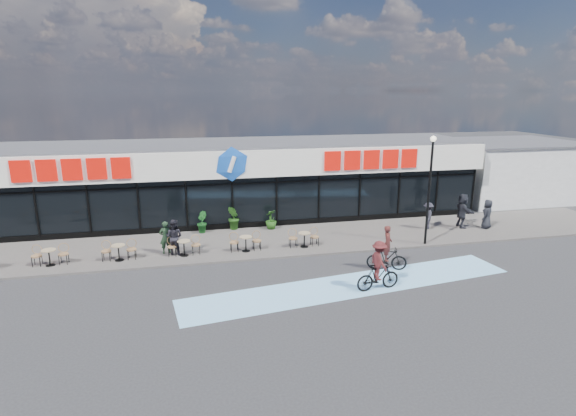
{
  "coord_description": "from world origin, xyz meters",
  "views": [
    {
      "loc": [
        -2.08,
        -17.36,
        7.63
      ],
      "look_at": [
        2.41,
        3.5,
        2.04
      ],
      "focal_mm": 28.0,
      "sensor_mm": 36.0,
      "label": 1
    }
  ],
  "objects_px": {
    "potted_plant_mid": "(271,219)",
    "pedestrian_c": "(487,214)",
    "patron_right": "(174,237)",
    "pedestrian_a": "(428,216)",
    "pedestrian_b": "(462,211)",
    "lamp_post": "(430,182)",
    "cyclist_a": "(378,269)",
    "potted_plant_right": "(234,218)",
    "cyclist_b": "(387,254)",
    "patron_left": "(165,237)",
    "potted_plant_left": "(202,222)"
  },
  "relations": [
    {
      "from": "potted_plant_mid",
      "to": "pedestrian_c",
      "type": "distance_m",
      "value": 12.16
    },
    {
      "from": "patron_right",
      "to": "pedestrian_a",
      "type": "xyz_separation_m",
      "value": [
        13.77,
        1.18,
        -0.09
      ]
    },
    {
      "from": "potted_plant_mid",
      "to": "pedestrian_b",
      "type": "height_order",
      "value": "pedestrian_b"
    },
    {
      "from": "lamp_post",
      "to": "pedestrian_a",
      "type": "distance_m",
      "value": 3.65
    },
    {
      "from": "pedestrian_c",
      "to": "cyclist_a",
      "type": "relative_size",
      "value": 0.81
    },
    {
      "from": "pedestrian_b",
      "to": "cyclist_a",
      "type": "bearing_deg",
      "value": 136.92
    },
    {
      "from": "potted_plant_mid",
      "to": "pedestrian_a",
      "type": "bearing_deg",
      "value": -12.1
    },
    {
      "from": "pedestrian_a",
      "to": "pedestrian_c",
      "type": "height_order",
      "value": "pedestrian_c"
    },
    {
      "from": "lamp_post",
      "to": "potted_plant_right",
      "type": "xyz_separation_m",
      "value": [
        -9.25,
        4.43,
        -2.53
      ]
    },
    {
      "from": "potted_plant_mid",
      "to": "cyclist_b",
      "type": "distance_m",
      "value": 7.8
    },
    {
      "from": "patron_left",
      "to": "pedestrian_a",
      "type": "height_order",
      "value": "patron_left"
    },
    {
      "from": "potted_plant_mid",
      "to": "cyclist_a",
      "type": "xyz_separation_m",
      "value": [
        2.74,
        -8.58,
        0.23
      ]
    },
    {
      "from": "lamp_post",
      "to": "pedestrian_b",
      "type": "xyz_separation_m",
      "value": [
        3.44,
        2.19,
        -2.24
      ]
    },
    {
      "from": "pedestrian_a",
      "to": "cyclist_a",
      "type": "bearing_deg",
      "value": -16.41
    },
    {
      "from": "potted_plant_left",
      "to": "potted_plant_right",
      "type": "xyz_separation_m",
      "value": [
        1.78,
        0.13,
        0.1
      ]
    },
    {
      "from": "potted_plant_right",
      "to": "pedestrian_c",
      "type": "distance_m",
      "value": 14.22
    },
    {
      "from": "pedestrian_b",
      "to": "cyclist_b",
      "type": "distance_m",
      "value": 8.21
    },
    {
      "from": "patron_left",
      "to": "cyclist_b",
      "type": "distance_m",
      "value": 10.3
    },
    {
      "from": "potted_plant_right",
      "to": "patron_left",
      "type": "distance_m",
      "value": 4.7
    },
    {
      "from": "patron_left",
      "to": "cyclist_a",
      "type": "relative_size",
      "value": 0.78
    },
    {
      "from": "potted_plant_mid",
      "to": "patron_left",
      "type": "bearing_deg",
      "value": -153.25
    },
    {
      "from": "cyclist_b",
      "to": "pedestrian_b",
      "type": "bearing_deg",
      "value": 35.38
    },
    {
      "from": "potted_plant_left",
      "to": "pedestrian_b",
      "type": "relative_size",
      "value": 0.6
    },
    {
      "from": "pedestrian_c",
      "to": "cyclist_b",
      "type": "bearing_deg",
      "value": -7.49
    },
    {
      "from": "patron_left",
      "to": "cyclist_b",
      "type": "height_order",
      "value": "cyclist_b"
    },
    {
      "from": "potted_plant_mid",
      "to": "potted_plant_right",
      "type": "distance_m",
      "value": 2.07
    },
    {
      "from": "potted_plant_right",
      "to": "cyclist_b",
      "type": "relative_size",
      "value": 0.68
    },
    {
      "from": "potted_plant_mid",
      "to": "pedestrian_c",
      "type": "relative_size",
      "value": 0.66
    },
    {
      "from": "potted_plant_left",
      "to": "patron_right",
      "type": "height_order",
      "value": "patron_right"
    },
    {
      "from": "potted_plant_mid",
      "to": "pedestrian_a",
      "type": "relative_size",
      "value": 0.72
    },
    {
      "from": "cyclist_a",
      "to": "pedestrian_b",
      "type": "bearing_deg",
      "value": 39.94
    },
    {
      "from": "lamp_post",
      "to": "potted_plant_left",
      "type": "height_order",
      "value": "lamp_post"
    },
    {
      "from": "potted_plant_mid",
      "to": "potted_plant_right",
      "type": "relative_size",
      "value": 0.8
    },
    {
      "from": "lamp_post",
      "to": "potted_plant_left",
      "type": "bearing_deg",
      "value": 158.68
    },
    {
      "from": "pedestrian_a",
      "to": "pedestrian_c",
      "type": "relative_size",
      "value": 0.92
    },
    {
      "from": "potted_plant_right",
      "to": "cyclist_a",
      "type": "bearing_deg",
      "value": -61.55
    },
    {
      "from": "potted_plant_right",
      "to": "patron_right",
      "type": "height_order",
      "value": "patron_right"
    },
    {
      "from": "patron_left",
      "to": "pedestrian_c",
      "type": "xyz_separation_m",
      "value": [
        17.5,
        0.38,
        0.03
      ]
    },
    {
      "from": "lamp_post",
      "to": "potted_plant_left",
      "type": "relative_size",
      "value": 4.68
    },
    {
      "from": "pedestrian_b",
      "to": "potted_plant_mid",
      "type": "bearing_deg",
      "value": 86.48
    },
    {
      "from": "lamp_post",
      "to": "potted_plant_right",
      "type": "height_order",
      "value": "lamp_post"
    },
    {
      "from": "pedestrian_b",
      "to": "cyclist_a",
      "type": "xyz_separation_m",
      "value": [
        -7.89,
        -6.61,
        -0.2
      ]
    },
    {
      "from": "pedestrian_c",
      "to": "patron_right",
      "type": "bearing_deg",
      "value": -33.79
    },
    {
      "from": "pedestrian_a",
      "to": "lamp_post",
      "type": "bearing_deg",
      "value": -6.43
    },
    {
      "from": "cyclist_b",
      "to": "potted_plant_left",
      "type": "bearing_deg",
      "value": 138.56
    },
    {
      "from": "potted_plant_right",
      "to": "pedestrian_b",
      "type": "height_order",
      "value": "pedestrian_b"
    },
    {
      "from": "potted_plant_mid",
      "to": "potted_plant_right",
      "type": "height_order",
      "value": "potted_plant_right"
    },
    {
      "from": "cyclist_a",
      "to": "cyclist_b",
      "type": "distance_m",
      "value": 2.22
    },
    {
      "from": "pedestrian_a",
      "to": "potted_plant_left",
      "type": "bearing_deg",
      "value": -74.51
    },
    {
      "from": "cyclist_b",
      "to": "pedestrian_c",
      "type": "bearing_deg",
      "value": 28.27
    }
  ]
}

